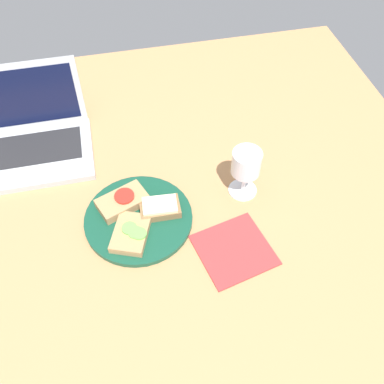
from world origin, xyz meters
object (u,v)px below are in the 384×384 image
object	(u,v)px
plate	(139,219)
laptop	(31,138)
sandwich_with_cucumber	(131,233)
sandwich_with_cheese	(160,208)
sandwich_with_tomato	(123,201)
napkin	(234,250)
wine_glass	(246,165)

from	to	relation	value
plate	laptop	bearing A→B (deg)	129.11
sandwich_with_cucumber	laptop	distance (cm)	41.02
plate	sandwich_with_cheese	world-z (taller)	sandwich_with_cheese
sandwich_with_cheese	sandwich_with_cucumber	size ratio (longest dim) A/B	0.77
sandwich_with_cheese	sandwich_with_cucumber	xyz separation A→B (cm)	(-7.54, -5.28, -0.26)
sandwich_with_cheese	sandwich_with_tomato	size ratio (longest dim) A/B	0.72
sandwich_with_tomato	laptop	world-z (taller)	laptop
plate	napkin	size ratio (longest dim) A/B	1.62
sandwich_with_cucumber	laptop	bearing A→B (deg)	122.42
wine_glass	sandwich_with_cheese	bearing A→B (deg)	-172.14
sandwich_with_cheese	napkin	world-z (taller)	sandwich_with_cheese
sandwich_with_cucumber	wine_glass	size ratio (longest dim) A/B	0.94
laptop	napkin	distance (cm)	61.26
laptop	sandwich_with_tomato	bearing A→B (deg)	-50.06
wine_glass	napkin	size ratio (longest dim) A/B	0.85
wine_glass	laptop	size ratio (longest dim) A/B	0.43
sandwich_with_cheese	laptop	distance (cm)	41.63
napkin	sandwich_with_cheese	bearing A→B (deg)	137.26
napkin	sandwich_with_tomato	bearing A→B (deg)	142.69
plate	laptop	size ratio (longest dim) A/B	0.83
sandwich_with_cucumber	napkin	world-z (taller)	sandwich_with_cucumber
sandwich_with_tomato	laptop	xyz separation A→B (cm)	(-21.21, 25.33, 1.18)
sandwich_with_tomato	laptop	distance (cm)	33.06
sandwich_with_tomato	sandwich_with_cucumber	world-z (taller)	sandwich_with_tomato
plate	laptop	xyz separation A→B (cm)	(-24.19, 29.76, 3.09)
sandwich_with_tomato	laptop	bearing A→B (deg)	129.94
plate	napkin	world-z (taller)	plate
sandwich_with_cucumber	laptop	size ratio (longest dim) A/B	0.41
sandwich_with_cheese	sandwich_with_tomato	xyz separation A→B (cm)	(-8.31, 4.00, -0.04)
sandwich_with_cheese	wine_glass	distance (cm)	22.50
laptop	napkin	size ratio (longest dim) A/B	1.96
plate	wine_glass	distance (cm)	28.17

